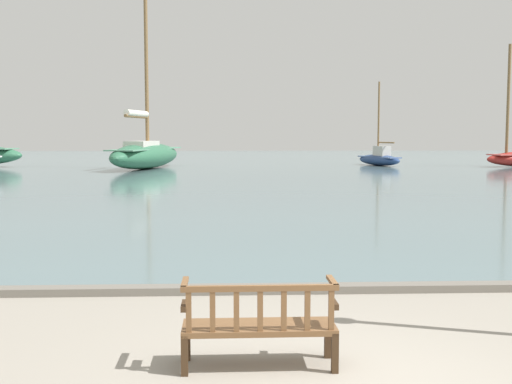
# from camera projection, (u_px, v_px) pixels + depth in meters

# --- Properties ---
(harbor_water) EXTENTS (100.00, 80.00, 0.08)m
(harbor_water) POSITION_uv_depth(u_px,v_px,m) (242.00, 165.00, 49.83)
(harbor_water) COLOR slate
(harbor_water) RESTS_ON ground
(quay_edge_kerb) EXTENTS (40.00, 0.30, 0.12)m
(quay_edge_kerb) POSITION_uv_depth(u_px,v_px,m) (296.00, 289.00, 9.88)
(quay_edge_kerb) COLOR slate
(quay_edge_kerb) RESTS_ON ground
(park_bench) EXTENTS (1.60, 0.53, 0.92)m
(park_bench) POSITION_uv_depth(u_px,v_px,m) (259.00, 324.00, 6.67)
(park_bench) COLOR #3D2A19
(park_bench) RESTS_ON ground
(sailboat_far_port) EXTENTS (2.94, 5.26, 6.21)m
(sailboat_far_port) POSITION_uv_depth(u_px,v_px,m) (379.00, 158.00, 47.77)
(sailboat_far_port) COLOR navy
(sailboat_far_port) RESTS_ON harbor_water
(sailboat_far_starboard) EXTENTS (4.94, 11.53, 12.58)m
(sailboat_far_starboard) POSITION_uv_depth(u_px,v_px,m) (146.00, 153.00, 43.57)
(sailboat_far_starboard) COLOR #2D6647
(sailboat_far_starboard) RESTS_ON harbor_water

